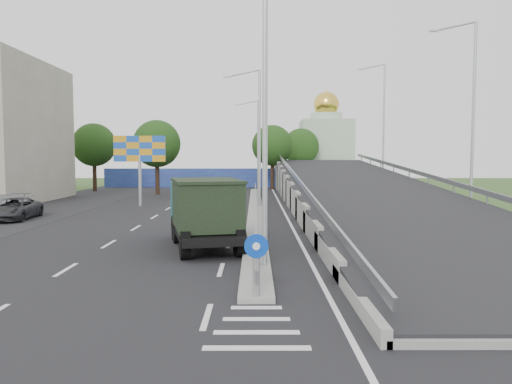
{
  "coord_description": "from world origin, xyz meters",
  "views": [
    {
      "loc": [
        -0.03,
        -10.8,
        3.89
      ],
      "look_at": [
        0.01,
        12.97,
        2.2
      ],
      "focal_mm": 35.0,
      "sensor_mm": 36.0,
      "label": 1
    }
  ],
  "objects_px": {
    "lamp_post_mid": "(257,130)",
    "dump_truck": "(204,209)",
    "parked_car_d": "(4,205)",
    "lamp_post_near": "(259,99)",
    "sign_bollard": "(256,265)",
    "church": "(326,147)",
    "lamp_post_far": "(256,140)",
    "billboard": "(140,153)",
    "parked_car_c": "(13,209)"
  },
  "relations": [
    {
      "from": "sign_bollard",
      "to": "church",
      "type": "height_order",
      "value": "church"
    },
    {
      "from": "dump_truck",
      "to": "parked_car_c",
      "type": "bearing_deg",
      "value": 131.17
    },
    {
      "from": "church",
      "to": "lamp_post_mid",
      "type": "bearing_deg",
      "value": -106.22
    },
    {
      "from": "parked_car_c",
      "to": "billboard",
      "type": "bearing_deg",
      "value": 50.56
    },
    {
      "from": "sign_bollard",
      "to": "billboard",
      "type": "relative_size",
      "value": 0.3
    },
    {
      "from": "billboard",
      "to": "parked_car_c",
      "type": "xyz_separation_m",
      "value": [
        -5.88,
        -8.35,
        -3.52
      ]
    },
    {
      "from": "lamp_post_mid",
      "to": "sign_bollard",
      "type": "bearing_deg",
      "value": -90.26
    },
    {
      "from": "sign_bollard",
      "to": "lamp_post_mid",
      "type": "height_order",
      "value": "lamp_post_mid"
    },
    {
      "from": "lamp_post_near",
      "to": "billboard",
      "type": "height_order",
      "value": "lamp_post_near"
    },
    {
      "from": "sign_bollard",
      "to": "dump_truck",
      "type": "relative_size",
      "value": 0.24
    },
    {
      "from": "dump_truck",
      "to": "parked_car_d",
      "type": "height_order",
      "value": "dump_truck"
    },
    {
      "from": "parked_car_c",
      "to": "parked_car_d",
      "type": "xyz_separation_m",
      "value": [
        -1.76,
        2.36,
        0.02
      ]
    },
    {
      "from": "lamp_post_far",
      "to": "dump_truck",
      "type": "xyz_separation_m",
      "value": [
        -2.35,
        -35.44,
        -4.17
      ]
    },
    {
      "from": "lamp_post_near",
      "to": "parked_car_d",
      "type": "bearing_deg",
      "value": 136.3
    },
    {
      "from": "dump_truck",
      "to": "billboard",
      "type": "bearing_deg",
      "value": 98.09
    },
    {
      "from": "church",
      "to": "dump_truck",
      "type": "relative_size",
      "value": 1.95
    },
    {
      "from": "church",
      "to": "dump_truck",
      "type": "xyz_separation_m",
      "value": [
        -12.24,
        -49.44,
        -3.67
      ]
    },
    {
      "from": "lamp_post_near",
      "to": "parked_car_d",
      "type": "xyz_separation_m",
      "value": [
        -16.75,
        16.01,
        -5.13
      ]
    },
    {
      "from": "sign_bollard",
      "to": "parked_car_c",
      "type": "xyz_separation_m",
      "value": [
        -14.88,
        17.48,
        -0.37
      ]
    },
    {
      "from": "sign_bollard",
      "to": "church",
      "type": "bearing_deg",
      "value": 80.19
    },
    {
      "from": "sign_bollard",
      "to": "parked_car_c",
      "type": "bearing_deg",
      "value": 130.4
    },
    {
      "from": "lamp_post_near",
      "to": "billboard",
      "type": "bearing_deg",
      "value": 112.49
    },
    {
      "from": "lamp_post_far",
      "to": "parked_car_c",
      "type": "height_order",
      "value": "lamp_post_far"
    },
    {
      "from": "lamp_post_mid",
      "to": "parked_car_c",
      "type": "distance_m",
      "value": 17.07
    },
    {
      "from": "lamp_post_mid",
      "to": "parked_car_d",
      "type": "distance_m",
      "value": 17.97
    },
    {
      "from": "dump_truck",
      "to": "church",
      "type": "bearing_deg",
      "value": 63.0
    },
    {
      "from": "billboard",
      "to": "lamp_post_far",
      "type": "bearing_deg",
      "value": 63.16
    },
    {
      "from": "sign_bollard",
      "to": "parked_car_d",
      "type": "relative_size",
      "value": 0.35
    },
    {
      "from": "parked_car_d",
      "to": "sign_bollard",
      "type": "bearing_deg",
      "value": -45.39
    },
    {
      "from": "lamp_post_far",
      "to": "dump_truck",
      "type": "height_order",
      "value": "lamp_post_far"
    },
    {
      "from": "church",
      "to": "parked_car_c",
      "type": "bearing_deg",
      "value": -121.66
    },
    {
      "from": "lamp_post_near",
      "to": "lamp_post_far",
      "type": "distance_m",
      "value": 40.0
    },
    {
      "from": "parked_car_d",
      "to": "lamp_post_mid",
      "type": "bearing_deg",
      "value": 18.01
    },
    {
      "from": "lamp_post_mid",
      "to": "dump_truck",
      "type": "xyz_separation_m",
      "value": [
        -2.35,
        -15.44,
        -4.17
      ]
    },
    {
      "from": "sign_bollard",
      "to": "lamp_post_mid",
      "type": "distance_m",
      "value": 24.3
    },
    {
      "from": "billboard",
      "to": "dump_truck",
      "type": "xyz_separation_m",
      "value": [
        6.76,
        -17.44,
        -2.55
      ]
    },
    {
      "from": "lamp_post_mid",
      "to": "church",
      "type": "distance_m",
      "value": 35.41
    },
    {
      "from": "sign_bollard",
      "to": "church",
      "type": "distance_m",
      "value": 58.84
    },
    {
      "from": "dump_truck",
      "to": "parked_car_c",
      "type": "xyz_separation_m",
      "value": [
        -12.63,
        9.09,
        -0.97
      ]
    },
    {
      "from": "lamp_post_near",
      "to": "dump_truck",
      "type": "bearing_deg",
      "value": 117.3
    },
    {
      "from": "lamp_post_near",
      "to": "dump_truck",
      "type": "height_order",
      "value": "lamp_post_near"
    },
    {
      "from": "lamp_post_mid",
      "to": "parked_car_c",
      "type": "bearing_deg",
      "value": -157.05
    },
    {
      "from": "lamp_post_near",
      "to": "parked_car_c",
      "type": "height_order",
      "value": "lamp_post_near"
    },
    {
      "from": "church",
      "to": "parked_car_c",
      "type": "height_order",
      "value": "church"
    },
    {
      "from": "billboard",
      "to": "lamp_post_mid",
      "type": "bearing_deg",
      "value": -12.38
    },
    {
      "from": "parked_car_c",
      "to": "church",
      "type": "bearing_deg",
      "value": 54.06
    },
    {
      "from": "lamp_post_mid",
      "to": "church",
      "type": "height_order",
      "value": "church"
    },
    {
      "from": "lamp_post_near",
      "to": "parked_car_c",
      "type": "relative_size",
      "value": 2.1
    },
    {
      "from": "lamp_post_mid",
      "to": "dump_truck",
      "type": "distance_m",
      "value": 16.16
    },
    {
      "from": "billboard",
      "to": "lamp_post_near",
      "type": "bearing_deg",
      "value": -67.51
    }
  ]
}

